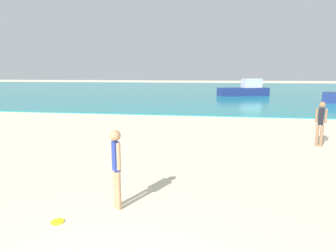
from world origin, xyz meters
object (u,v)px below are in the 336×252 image
at_px(person_standing, 116,165).
at_px(person_distant, 321,121).
at_px(frisbee, 57,222).
at_px(boat_far, 245,90).

distance_m(person_standing, person_distant, 8.34).
xyz_separation_m(person_standing, person_distant, (5.87, 5.91, 0.03)).
bearing_deg(frisbee, person_standing, 37.90).
distance_m(frisbee, boat_far, 30.97).
height_order(frisbee, person_distant, person_distant).
height_order(person_distant, boat_far, boat_far).
relative_size(person_standing, person_distant, 0.97).
bearing_deg(person_distant, boat_far, 111.46).
bearing_deg(person_standing, frisbee, -91.89).
relative_size(frisbee, person_distant, 0.14).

